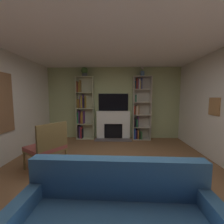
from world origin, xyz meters
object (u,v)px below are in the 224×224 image
object	(u,v)px
tv	(113,102)
bookshelf_left	(83,110)
bookshelf_right	(139,110)
fireplace	(113,124)
potted_plant	(84,72)
armchair	(47,146)
coffee_table	(117,175)
vase_with_flowers	(142,73)

from	to	relation	value
tv	bookshelf_left	bearing A→B (deg)	-175.89
bookshelf_left	bookshelf_right	distance (m)	2.08
fireplace	potted_plant	xyz separation A→B (m)	(-1.04, -0.04, 1.92)
armchair	bookshelf_right	bearing A→B (deg)	45.56
armchair	coffee_table	world-z (taller)	armchair
bookshelf_right	armchair	distance (m)	3.36
coffee_table	fireplace	bearing A→B (deg)	92.05
fireplace	tv	size ratio (longest dim) A/B	1.21
bookshelf_left	vase_with_flowers	distance (m)	2.52
vase_with_flowers	bookshelf_right	bearing A→B (deg)	164.07
vase_with_flowers	armchair	world-z (taller)	vase_with_flowers
bookshelf_right	potted_plant	size ratio (longest dim) A/B	6.84
tv	vase_with_flowers	world-z (taller)	vase_with_flowers
fireplace	coffee_table	world-z (taller)	fireplace
armchair	vase_with_flowers	bearing A→B (deg)	44.31
fireplace	armchair	distance (m)	2.74
fireplace	potted_plant	world-z (taller)	potted_plant
tv	potted_plant	bearing A→B (deg)	-173.41
tv	potted_plant	distance (m)	1.52
tv	coffee_table	world-z (taller)	tv
tv	bookshelf_right	distance (m)	1.00
tv	vase_with_flowers	bearing A→B (deg)	-6.62
bookshelf_left	fireplace	bearing A→B (deg)	0.03
potted_plant	vase_with_flowers	bearing A→B (deg)	-0.01
tv	bookshelf_left	xyz separation A→B (m)	(-1.12, -0.08, -0.28)
potted_plant	armchair	bearing A→B (deg)	-97.79
potted_plant	coffee_table	size ratio (longest dim) A/B	0.35
bookshelf_left	vase_with_flowers	xyz separation A→B (m)	(2.16, -0.04, 1.31)
fireplace	tv	distance (m)	0.82
vase_with_flowers	coffee_table	distance (m)	3.94
tv	coffee_table	distance (m)	3.52
potted_plant	vase_with_flowers	world-z (taller)	potted_plant
bookshelf_right	tv	bearing A→B (deg)	174.19
potted_plant	coffee_table	bearing A→B (deg)	-70.51
bookshelf_right	coffee_table	world-z (taller)	bookshelf_right
fireplace	vase_with_flowers	xyz separation A→B (m)	(1.04, -0.04, 1.85)
bookshelf_left	potted_plant	bearing A→B (deg)	-26.54
armchair	coffee_table	xyz separation A→B (m)	(1.48, -0.93, -0.12)
fireplace	bookshelf_right	distance (m)	1.10
vase_with_flowers	coffee_table	size ratio (longest dim) A/B	0.34
fireplace	vase_with_flowers	size ratio (longest dim) A/B	4.01
potted_plant	coffee_table	world-z (taller)	potted_plant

